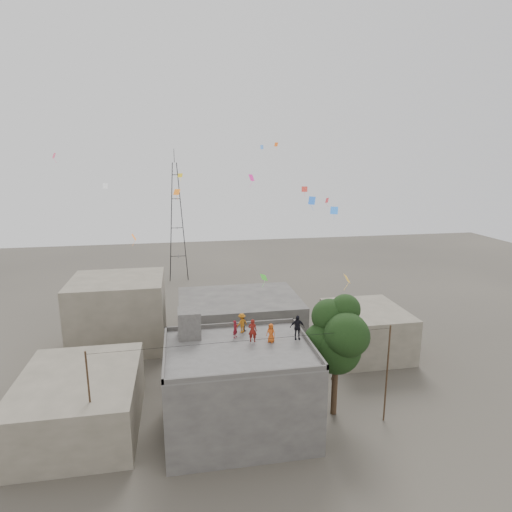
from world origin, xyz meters
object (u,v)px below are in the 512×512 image
(transmission_tower, at_px, (177,222))
(person_red_adult, at_px, (253,330))
(stair_head_box, at_px, (189,323))
(tree, at_px, (338,337))
(person_dark_adult, at_px, (297,327))

(transmission_tower, height_order, person_red_adult, transmission_tower)
(stair_head_box, bearing_deg, transmission_tower, 91.23)
(tree, bearing_deg, person_red_adult, 177.12)
(transmission_tower, xyz_separation_m, person_red_adult, (5.12, -39.09, -2.13))
(tree, xyz_separation_m, person_dark_adult, (-3.05, 0.19, 0.88))
(stair_head_box, relative_size, person_dark_adult, 1.13)
(transmission_tower, bearing_deg, person_red_adult, -82.54)
(stair_head_box, distance_m, person_dark_adult, 7.73)
(transmission_tower, distance_m, person_dark_adult, 40.14)
(person_dark_adult, bearing_deg, stair_head_box, 172.45)
(stair_head_box, xyz_separation_m, transmission_tower, (-0.80, 37.40, 1.97))
(tree, height_order, transmission_tower, transmission_tower)
(transmission_tower, relative_size, person_dark_adult, 11.28)
(tree, bearing_deg, transmission_tower, 106.09)
(transmission_tower, xyz_separation_m, person_dark_adult, (8.32, -39.21, -2.08))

